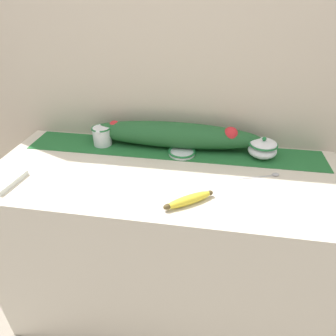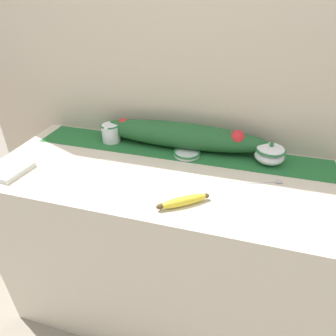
{
  "view_description": "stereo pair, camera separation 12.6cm",
  "coord_description": "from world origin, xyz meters",
  "px_view_note": "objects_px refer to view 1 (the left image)",
  "views": [
    {
      "loc": [
        0.19,
        -1.1,
        1.65
      ],
      "look_at": [
        0.02,
        -0.04,
        0.99
      ],
      "focal_mm": 32.0,
      "sensor_mm": 36.0,
      "label": 1
    },
    {
      "loc": [
        0.31,
        -1.07,
        1.65
      ],
      "look_at": [
        0.02,
        -0.04,
        0.99
      ],
      "focal_mm": 32.0,
      "sensor_mm": 36.0,
      "label": 2
    }
  ],
  "objects_px": {
    "spoon": "(272,175)",
    "sugar_bowl": "(263,148)",
    "cream_pitcher": "(102,135)",
    "small_dish": "(182,152)",
    "banana": "(189,200)"
  },
  "relations": [
    {
      "from": "spoon",
      "to": "sugar_bowl",
      "type": "bearing_deg",
      "value": 80.35
    },
    {
      "from": "sugar_bowl",
      "to": "spoon",
      "type": "distance_m",
      "value": 0.17
    },
    {
      "from": "cream_pitcher",
      "to": "small_dish",
      "type": "distance_m",
      "value": 0.42
    },
    {
      "from": "sugar_bowl",
      "to": "spoon",
      "type": "relative_size",
      "value": 0.76
    },
    {
      "from": "spoon",
      "to": "cream_pitcher",
      "type": "bearing_deg",
      "value": 149.14
    },
    {
      "from": "banana",
      "to": "spoon",
      "type": "xyz_separation_m",
      "value": [
        0.34,
        0.25,
        -0.01
      ]
    },
    {
      "from": "cream_pitcher",
      "to": "spoon",
      "type": "height_order",
      "value": "cream_pitcher"
    },
    {
      "from": "banana",
      "to": "spoon",
      "type": "bearing_deg",
      "value": 36.61
    },
    {
      "from": "sugar_bowl",
      "to": "spoon",
      "type": "height_order",
      "value": "sugar_bowl"
    },
    {
      "from": "cream_pitcher",
      "to": "sugar_bowl",
      "type": "xyz_separation_m",
      "value": [
        0.8,
        -0.0,
        -0.01
      ]
    },
    {
      "from": "small_dish",
      "to": "banana",
      "type": "xyz_separation_m",
      "value": [
        0.07,
        -0.38,
        0.01
      ]
    },
    {
      "from": "sugar_bowl",
      "to": "small_dish",
      "type": "distance_m",
      "value": 0.38
    },
    {
      "from": "small_dish",
      "to": "banana",
      "type": "height_order",
      "value": "banana"
    },
    {
      "from": "small_dish",
      "to": "spoon",
      "type": "height_order",
      "value": "small_dish"
    },
    {
      "from": "spoon",
      "to": "banana",
      "type": "bearing_deg",
      "value": -162.92
    }
  ]
}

